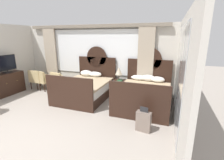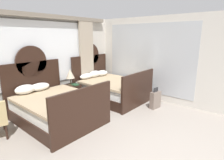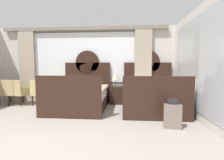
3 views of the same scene
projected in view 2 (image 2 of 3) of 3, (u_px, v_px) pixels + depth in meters
name	position (u px, v px, depth m)	size (l,w,h in m)	color
wall_back_window	(24.00, 61.00, 4.86)	(6.46, 0.22, 2.70)	beige
wall_right_mirror	(156.00, 59.00, 5.93)	(0.08, 4.46, 2.70)	beige
bed_near_window	(55.00, 106.00, 4.54)	(1.63, 2.13, 1.84)	black
bed_near_mirror	(110.00, 88.00, 6.14)	(1.63, 2.13, 1.84)	black
nightstand_between_beds	(72.00, 94.00, 5.80)	(0.44, 0.47, 0.59)	black
table_lamp_on_nightstand	(70.00, 74.00, 5.62)	(0.27, 0.27, 0.52)	brown
book_on_nightstand	(75.00, 84.00, 5.71)	(0.18, 0.26, 0.03)	#285133
suitcase_on_floor	(155.00, 100.00, 5.37)	(0.37, 0.20, 0.63)	#75665B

